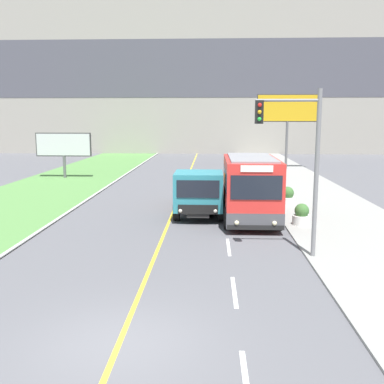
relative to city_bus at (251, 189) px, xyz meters
name	(u,v)px	position (x,y,z in m)	size (l,w,h in m)	color
ground_plane	(119,344)	(-3.96, -12.29, -1.60)	(300.00, 300.00, 0.00)	#56565B
lane_marking_centre	(143,316)	(-3.64, -10.85, -1.60)	(2.88, 140.00, 0.01)	gold
apartment_block_background	(198,75)	(-3.96, 45.65, 9.56)	(80.00, 8.04, 22.32)	gray
city_bus	(251,189)	(0.00, 0.00, 0.00)	(2.64, 5.68, 3.17)	red
dump_truck	(199,193)	(-2.53, 1.19, -0.40)	(2.47, 6.75, 2.38)	black
car_distant	(239,170)	(0.38, 15.90, -0.92)	(1.80, 4.30, 1.45)	#2D4784
traffic_light_mast	(299,152)	(1.16, -5.76, 2.22)	(2.28, 0.32, 6.02)	slate
billboard_large	(288,111)	(5.43, 22.89, 4.09)	(5.95, 0.24, 7.28)	#59595B
billboard_small	(64,146)	(-14.30, 15.52, 1.11)	(4.65, 0.24, 3.80)	#59595B
planter_round_near	(302,215)	(2.32, -0.92, -1.08)	(0.84, 0.84, 1.00)	silver
planter_round_second	(287,197)	(2.46, 3.96, -1.06)	(0.91, 0.91, 1.05)	silver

